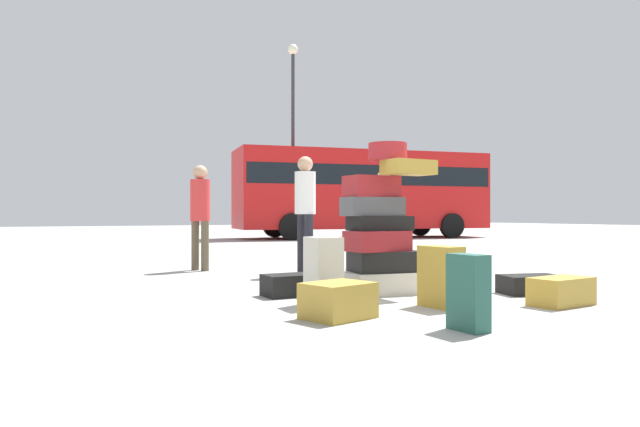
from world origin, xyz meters
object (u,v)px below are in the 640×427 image
object	(u,v)px
suitcase_tower	(382,230)
suitcase_tan_right_side	(561,291)
suitcase_tan_white_trunk	(441,277)
suitcase_tan_foreground_near	(338,301)
suitcase_cream_left_side	(323,271)
person_bearded_onlooker	(305,204)
person_tourist_with_camera	(200,208)
parked_bus	(362,188)
suitcase_black_foreground_far	(290,285)
suitcase_black_behind_tower	(531,284)
suitcase_teal_upright_blue	(468,292)
lamp_post	(293,114)
person_passerby_in_red	(384,209)

from	to	relation	value
suitcase_tower	suitcase_tan_right_side	world-z (taller)	suitcase_tower
suitcase_tan_white_trunk	suitcase_tan_foreground_near	distance (m)	1.14
suitcase_tower	suitcase_cream_left_side	size ratio (longest dim) A/B	2.52
person_bearded_onlooker	person_tourist_with_camera	distance (m)	1.76
suitcase_tower	parked_bus	bearing A→B (deg)	59.88
suitcase_tan_right_side	suitcase_black_foreground_far	distance (m)	2.69
suitcase_tan_foreground_near	suitcase_black_behind_tower	size ratio (longest dim) A/B	0.84
suitcase_black_foreground_far	person_bearded_onlooker	world-z (taller)	person_bearded_onlooker
suitcase_teal_upright_blue	parked_bus	world-z (taller)	parked_bus
person_tourist_with_camera	parked_bus	bearing A→B (deg)	111.61
suitcase_tower	lamp_post	world-z (taller)	lamp_post
suitcase_black_behind_tower	parked_bus	bearing A→B (deg)	79.54
suitcase_cream_left_side	suitcase_tan_right_side	bearing A→B (deg)	-26.16
suitcase_tan_white_trunk	suitcase_cream_left_side	world-z (taller)	suitcase_cream_left_side
suitcase_tower	suitcase_black_foreground_far	size ratio (longest dim) A/B	2.96
suitcase_tower	suitcase_tan_white_trunk	bearing A→B (deg)	-91.73
lamp_post	suitcase_black_foreground_far	bearing A→B (deg)	-114.23
suitcase_black_behind_tower	lamp_post	world-z (taller)	lamp_post
suitcase_tan_foreground_near	suitcase_black_behind_tower	bearing A→B (deg)	-8.32
suitcase_tan_white_trunk	person_bearded_onlooker	distance (m)	3.27
suitcase_tower	person_tourist_with_camera	size ratio (longest dim) A/B	1.01
suitcase_tan_right_side	suitcase_tan_foreground_near	bearing A→B (deg)	164.05
suitcase_tower	person_bearded_onlooker	distance (m)	2.16
person_passerby_in_red	suitcase_black_foreground_far	bearing A→B (deg)	6.63
suitcase_black_foreground_far	person_tourist_with_camera	world-z (taller)	person_tourist_with_camera
suitcase_tan_white_trunk	suitcase_teal_upright_blue	bearing A→B (deg)	-123.01
suitcase_tan_foreground_near	person_passerby_in_red	size ratio (longest dim) A/B	0.34
suitcase_black_foreground_far	suitcase_tower	bearing A→B (deg)	-16.63
suitcase_tan_white_trunk	suitcase_black_foreground_far	world-z (taller)	suitcase_tan_white_trunk
suitcase_tower	parked_bus	world-z (taller)	parked_bus
person_tourist_with_camera	lamp_post	world-z (taller)	lamp_post
suitcase_tan_white_trunk	person_passerby_in_red	world-z (taller)	person_passerby_in_red
suitcase_tan_right_side	parked_bus	world-z (taller)	parked_bus
suitcase_tan_right_side	suitcase_black_foreground_far	xyz separation A→B (m)	(-2.04, 1.75, -0.02)
suitcase_cream_left_side	person_tourist_with_camera	size ratio (longest dim) A/B	0.40
suitcase_tan_white_trunk	suitcase_tower	bearing A→B (deg)	83.24
person_tourist_with_camera	suitcase_teal_upright_blue	bearing A→B (deg)	-20.77
suitcase_black_behind_tower	suitcase_cream_left_side	world-z (taller)	suitcase_cream_left_side
person_passerby_in_red	suitcase_tower	bearing A→B (deg)	21.56
suitcase_tan_white_trunk	lamp_post	xyz separation A→B (m)	(4.89, 14.29, 4.10)
suitcase_tan_foreground_near	suitcase_black_foreground_far	bearing A→B (deg)	66.12
suitcase_tower	suitcase_black_behind_tower	bearing A→B (deg)	-28.14
suitcase_cream_left_side	lamp_post	bearing A→B (deg)	67.69
suitcase_teal_upright_blue	person_bearded_onlooker	bearing A→B (deg)	78.27
suitcase_teal_upright_blue	person_bearded_onlooker	size ratio (longest dim) A/B	0.34
person_bearded_onlooker	parked_bus	size ratio (longest dim) A/B	0.18
person_passerby_in_red	suitcase_cream_left_side	bearing A→B (deg)	14.21
suitcase_black_behind_tower	parked_bus	size ratio (longest dim) A/B	0.07
suitcase_black_foreground_far	suitcase_tan_foreground_near	size ratio (longest dim) A/B	1.03
person_passerby_in_red	lamp_post	bearing A→B (deg)	-141.28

